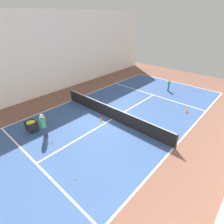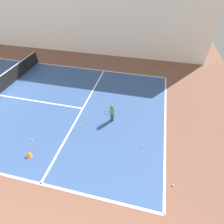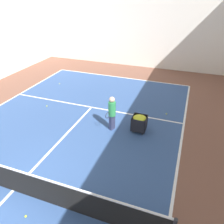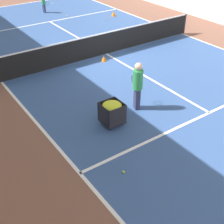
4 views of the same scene
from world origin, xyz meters
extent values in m
cube|color=white|center=(0.00, -11.09, 0.01)|extent=(9.90, 0.10, 0.00)
cube|color=white|center=(4.95, 0.00, 0.01)|extent=(0.10, 22.18, 0.00)
cube|color=white|center=(0.00, -6.10, 0.01)|extent=(9.90, 0.10, 0.00)
cube|color=silver|center=(8.08, 0.00, 3.71)|extent=(0.15, 28.59, 7.42)
cylinder|color=#2D2D33|center=(5.05, 0.00, 0.52)|extent=(0.10, 0.10, 1.05)
cube|color=#2D3351|center=(-0.58, -8.10, 0.25)|extent=(0.15, 0.20, 0.51)
cylinder|color=#2D8C4C|center=(-0.58, -8.10, 0.74)|extent=(0.28, 0.28, 0.45)
sphere|color=#846047|center=(-0.58, -8.10, 1.05)|extent=(0.17, 0.17, 0.17)
torus|color=#2D478C|center=(-0.70, -7.83, 0.62)|extent=(0.10, 0.28, 0.28)
cone|color=orange|center=(-3.83, -4.87, 0.16)|extent=(0.27, 0.27, 0.31)
sphere|color=yellow|center=(-1.39, -6.54, 0.04)|extent=(0.07, 0.07, 0.07)
sphere|color=yellow|center=(-3.75, -11.42, 0.04)|extent=(0.07, 0.07, 0.07)
sphere|color=yellow|center=(4.31, -11.00, 0.04)|extent=(0.07, 0.07, 0.07)
sphere|color=yellow|center=(-2.06, -9.97, 0.04)|extent=(0.07, 0.07, 0.07)
sphere|color=yellow|center=(-2.98, -4.46, 0.04)|extent=(0.07, 0.07, 0.07)
sphere|color=yellow|center=(1.03, -0.65, 0.04)|extent=(0.07, 0.07, 0.07)
camera|label=1|loc=(-7.57, 8.43, 7.02)|focal=28.00mm
camera|label=2|loc=(-7.60, -9.77, 7.02)|focal=28.00mm
camera|label=3|loc=(4.73, -3.52, 5.77)|focal=35.00mm
camera|label=4|loc=(7.60, 11.34, 5.66)|focal=50.00mm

